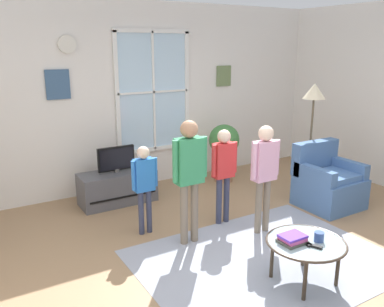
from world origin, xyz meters
The scene contains 17 objects.
ground_plane centered at (0.00, 0.00, -0.01)m, with size 6.82×6.09×0.02m, color #9E7A56.
back_wall centered at (0.00, 2.80, 1.41)m, with size 6.22×0.17×2.81m.
area_rug centered at (-0.02, -0.09, 0.00)m, with size 2.55×1.97×0.01m, color #999EAD.
tv_stand centered at (-0.75, 2.20, 0.23)m, with size 1.05×0.47×0.45m.
television centered at (-0.75, 2.20, 0.65)m, with size 0.52×0.08×0.36m.
armchair centered at (1.70, 0.61, 0.33)m, with size 0.76×0.74×0.87m.
coffee_table centered at (0.04, -0.57, 0.39)m, with size 0.74×0.74×0.42m.
book_stack centered at (-0.09, -0.52, 0.45)m, with size 0.23×0.20×0.08m.
cup centered at (0.14, -0.63, 0.46)m, with size 0.09×0.09×0.09m, color #334C8C.
remote_near_books centered at (0.01, -0.61, 0.43)m, with size 0.04×0.14×0.02m, color black.
remote_near_cup centered at (0.02, -0.68, 0.43)m, with size 0.04×0.14×0.02m, color black.
person_blue_shirt centered at (-0.81, 1.12, 0.67)m, with size 0.32×0.15×1.06m.
person_red_shirt centered at (0.14, 0.89, 0.75)m, with size 0.36×0.16×1.20m.
person_green_shirt centered at (-0.48, 0.66, 0.88)m, with size 0.42×0.19×1.41m.
person_pink_shirt centered at (0.40, 0.44, 0.81)m, with size 0.39×0.18×1.29m.
potted_plant_by_window centered at (1.09, 2.21, 0.60)m, with size 0.49×0.49×0.94m.
floor_lamp centered at (1.86, 1.11, 1.37)m, with size 0.32×0.32×1.64m.
Camera 1 is at (-2.57, -2.88, 2.15)m, focal length 37.29 mm.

